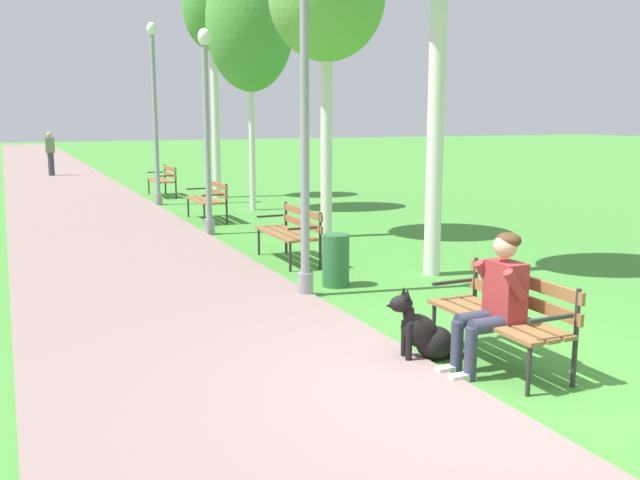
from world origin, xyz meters
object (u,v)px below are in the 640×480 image
object	(u,v)px
park_bench_mid	(291,229)
dog_black	(424,333)
birch_tree_fourth	(250,24)
birch_tree_fifth	(213,8)
park_bench_furthest	(164,178)
park_bench_far	(209,197)
park_bench_near	(505,310)
person_seated_on_near_bench	(495,297)
lamp_post_mid	(207,130)
pedestrian_distant	(50,154)
litter_bin	(336,260)
lamp_post_far	(155,112)
lamp_post_near	(305,125)

from	to	relation	value
park_bench_mid	dog_black	world-z (taller)	park_bench_mid
birch_tree_fourth	birch_tree_fifth	distance (m)	2.99
park_bench_furthest	birch_tree_fifth	size ratio (longest dim) A/B	0.23
birch_tree_fifth	park_bench_far	bearing A→B (deg)	-108.25
park_bench_near	person_seated_on_near_bench	xyz separation A→B (m)	(-0.21, -0.11, 0.17)
park_bench_mid	park_bench_furthest	distance (m)	9.76
lamp_post_mid	birch_tree_fourth	distance (m)	4.25
park_bench_mid	lamp_post_mid	size ratio (longest dim) A/B	0.39
park_bench_near	birch_tree_fourth	xyz separation A→B (m)	(1.35, 11.02, 3.82)
lamp_post_mid	birch_tree_fifth	world-z (taller)	birch_tree_fifth
pedestrian_distant	litter_bin	bearing A→B (deg)	-83.20
lamp_post_mid	park_bench_far	bearing A→B (deg)	74.62
lamp_post_far	park_bench_furthest	bearing A→B (deg)	73.97
birch_tree_fifth	litter_bin	world-z (taller)	birch_tree_fifth
park_bench_near	person_seated_on_near_bench	world-z (taller)	person_seated_on_near_bench
dog_black	lamp_post_near	distance (m)	3.24
dog_black	pedestrian_distant	bearing A→B (deg)	94.68
birch_tree_fifth	pedestrian_distant	xyz separation A→B (m)	(-3.76, 9.06, -4.23)
lamp_post_far	park_bench_near	bearing A→B (deg)	-87.67
lamp_post_far	litter_bin	distance (m)	9.83
park_bench_furthest	person_seated_on_near_bench	distance (m)	14.93
person_seated_on_near_bench	birch_tree_fourth	world-z (taller)	birch_tree_fourth
park_bench_furthest	birch_tree_fourth	size ratio (longest dim) A/B	0.25
park_bench_furthest	birch_tree_fifth	bearing A→B (deg)	-34.99
park_bench_near	person_seated_on_near_bench	bearing A→B (deg)	-151.98
dog_black	litter_bin	distance (m)	2.98
dog_black	lamp_post_near	xyz separation A→B (m)	(-0.08, 2.63, 1.88)
lamp_post_mid	pedestrian_distant	xyz separation A→B (m)	(-1.91, 14.95, -1.14)
person_seated_on_near_bench	birch_tree_fifth	bearing A→B (deg)	83.87
park_bench_mid	person_seated_on_near_bench	bearing A→B (deg)	-91.73
birch_tree_fifth	pedestrian_distant	size ratio (longest dim) A/B	3.87
birch_tree_fourth	pedestrian_distant	distance (m)	13.02
lamp_post_far	birch_tree_fifth	xyz separation A→B (m)	(1.83, 0.98, 2.75)
person_seated_on_near_bench	park_bench_furthest	bearing A→B (deg)	89.16
park_bench_near	park_bench_furthest	size ratio (longest dim) A/B	1.00
lamp_post_near	lamp_post_far	size ratio (longest dim) A/B	0.92
park_bench_furthest	lamp_post_mid	size ratio (longest dim) A/B	0.39
person_seated_on_near_bench	dog_black	world-z (taller)	person_seated_on_near_bench
park_bench_near	lamp_post_mid	size ratio (longest dim) A/B	0.39
person_seated_on_near_bench	lamp_post_mid	distance (m)	8.25
lamp_post_mid	litter_bin	xyz separation A→B (m)	(0.43, -4.71, -1.63)
park_bench_near	park_bench_mid	world-z (taller)	same
park_bench_far	park_bench_near	bearing A→B (deg)	-89.63
lamp_post_near	lamp_post_mid	distance (m)	5.02
lamp_post_mid	lamp_post_far	distance (m)	4.92
park_bench_near	pedestrian_distant	world-z (taller)	pedestrian_distant
park_bench_mid	birch_tree_fourth	size ratio (longest dim) A/B	0.25
person_seated_on_near_bench	lamp_post_mid	bearing A→B (deg)	92.38
park_bench_mid	dog_black	xyz separation A→B (m)	(-0.56, -4.68, -0.25)
dog_black	pedestrian_distant	size ratio (longest dim) A/B	0.50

